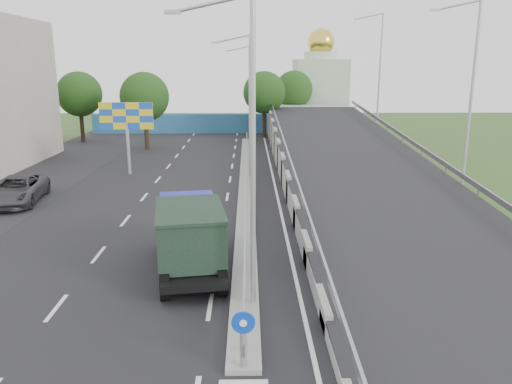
{
  "coord_description": "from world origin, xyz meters",
  "views": [
    {
      "loc": [
        0.15,
        -9.8,
        8.13
      ],
      "look_at": [
        0.52,
        13.63,
        2.2
      ],
      "focal_mm": 35.0,
      "sensor_mm": 36.0,
      "label": 1
    }
  ],
  "objects_px": {
    "church": "(320,87)",
    "billboard": "(127,120)",
    "parked_car_c": "(17,190)",
    "lamp_post_far": "(248,88)",
    "lamp_post_mid": "(248,100)",
    "lamp_post_near": "(247,141)",
    "dump_truck": "(190,233)",
    "sign_bollard": "(243,339)"
  },
  "relations": [
    {
      "from": "sign_bollard",
      "to": "billboard",
      "type": "bearing_deg",
      "value": 109.21
    },
    {
      "from": "church",
      "to": "dump_truck",
      "type": "relative_size",
      "value": 2.03
    },
    {
      "from": "billboard",
      "to": "parked_car_c",
      "type": "xyz_separation_m",
      "value": [
        -4.95,
        -8.17,
        -3.37
      ]
    },
    {
      "from": "lamp_post_far",
      "to": "church",
      "type": "height_order",
      "value": "church"
    },
    {
      "from": "lamp_post_mid",
      "to": "parked_car_c",
      "type": "distance_m",
      "value": 16.15
    },
    {
      "from": "parked_car_c",
      "to": "lamp_post_far",
      "type": "bearing_deg",
      "value": 54.65
    },
    {
      "from": "sign_bollard",
      "to": "parked_car_c",
      "type": "height_order",
      "value": "sign_bollard"
    },
    {
      "from": "lamp_post_far",
      "to": "dump_truck",
      "type": "relative_size",
      "value": 1.48
    },
    {
      "from": "lamp_post_near",
      "to": "billboard",
      "type": "distance_m",
      "value": 23.87
    },
    {
      "from": "lamp_post_mid",
      "to": "dump_truck",
      "type": "relative_size",
      "value": 1.48
    },
    {
      "from": "lamp_post_near",
      "to": "lamp_post_far",
      "type": "relative_size",
      "value": 1.0
    },
    {
      "from": "lamp_post_near",
      "to": "church",
      "type": "relative_size",
      "value": 0.73
    },
    {
      "from": "sign_bollard",
      "to": "dump_truck",
      "type": "xyz_separation_m",
      "value": [
        -2.23,
        7.13,
        0.56
      ]
    },
    {
      "from": "dump_truck",
      "to": "lamp_post_mid",
      "type": "bearing_deg",
      "value": 72.95
    },
    {
      "from": "lamp_post_far",
      "to": "billboard",
      "type": "height_order",
      "value": "lamp_post_far"
    },
    {
      "from": "church",
      "to": "parked_car_c",
      "type": "distance_m",
      "value": 46.99
    },
    {
      "from": "church",
      "to": "dump_truck",
      "type": "xyz_separation_m",
      "value": [
        -12.23,
        -50.7,
        -3.72
      ]
    },
    {
      "from": "lamp_post_near",
      "to": "dump_truck",
      "type": "xyz_separation_m",
      "value": [
        -2.34,
        3.3,
        -4.22
      ]
    },
    {
      "from": "billboard",
      "to": "parked_car_c",
      "type": "relative_size",
      "value": 0.94
    },
    {
      "from": "sign_bollard",
      "to": "church",
      "type": "xyz_separation_m",
      "value": [
        10.0,
        57.83,
        4.28
      ]
    },
    {
      "from": "church",
      "to": "parked_car_c",
      "type": "bearing_deg",
      "value": -120.81
    },
    {
      "from": "sign_bollard",
      "to": "lamp_post_near",
      "type": "distance_m",
      "value": 6.12
    },
    {
      "from": "lamp_post_near",
      "to": "billboard",
      "type": "height_order",
      "value": "lamp_post_near"
    },
    {
      "from": "dump_truck",
      "to": "billboard",
      "type": "bearing_deg",
      "value": 100.83
    },
    {
      "from": "dump_truck",
      "to": "parked_car_c",
      "type": "height_order",
      "value": "dump_truck"
    },
    {
      "from": "lamp_post_near",
      "to": "lamp_post_mid",
      "type": "xyz_separation_m",
      "value": [
        0.0,
        20.0,
        0.0
      ]
    },
    {
      "from": "church",
      "to": "billboard",
      "type": "xyz_separation_m",
      "value": [
        -19.0,
        -32.0,
        -1.12
      ]
    },
    {
      "from": "sign_bollard",
      "to": "lamp_post_mid",
      "type": "height_order",
      "value": "lamp_post_mid"
    },
    {
      "from": "lamp_post_mid",
      "to": "dump_truck",
      "type": "bearing_deg",
      "value": -97.98
    },
    {
      "from": "lamp_post_near",
      "to": "lamp_post_far",
      "type": "bearing_deg",
      "value": 90.0
    },
    {
      "from": "billboard",
      "to": "church",
      "type": "bearing_deg",
      "value": 59.3
    },
    {
      "from": "lamp_post_near",
      "to": "lamp_post_far",
      "type": "xyz_separation_m",
      "value": [
        0.0,
        40.0,
        0.0
      ]
    },
    {
      "from": "lamp_post_mid",
      "to": "lamp_post_near",
      "type": "bearing_deg",
      "value": -90.0
    },
    {
      "from": "sign_bollard",
      "to": "lamp_post_near",
      "type": "height_order",
      "value": "lamp_post_near"
    },
    {
      "from": "lamp_post_far",
      "to": "parked_car_c",
      "type": "height_order",
      "value": "lamp_post_far"
    },
    {
      "from": "lamp_post_near",
      "to": "sign_bollard",
      "type": "bearing_deg",
      "value": -91.64
    },
    {
      "from": "sign_bollard",
      "to": "dump_truck",
      "type": "distance_m",
      "value": 7.49
    },
    {
      "from": "lamp_post_mid",
      "to": "lamp_post_far",
      "type": "distance_m",
      "value": 20.0
    },
    {
      "from": "sign_bollard",
      "to": "lamp_post_mid",
      "type": "distance_m",
      "value": 24.3
    },
    {
      "from": "lamp_post_mid",
      "to": "lamp_post_far",
      "type": "height_order",
      "value": "same"
    },
    {
      "from": "parked_car_c",
      "to": "church",
      "type": "bearing_deg",
      "value": 52.09
    },
    {
      "from": "church",
      "to": "billboard",
      "type": "relative_size",
      "value": 2.51
    }
  ]
}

